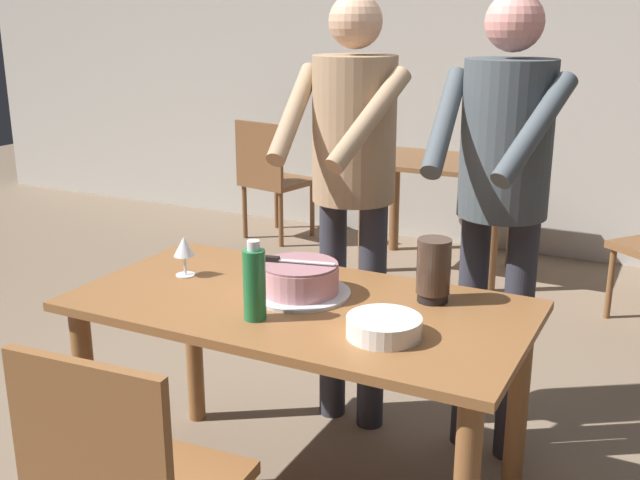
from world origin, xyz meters
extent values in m
cube|color=#BCB7AD|center=(0.00, 3.36, 1.35)|extent=(10.00, 0.12, 2.70)
cube|color=brown|center=(0.00, 0.00, 0.73)|extent=(1.48, 0.76, 0.03)
cylinder|color=brown|center=(-0.66, -0.31, 0.36)|extent=(0.07, 0.07, 0.72)
cylinder|color=brown|center=(-0.66, 0.31, 0.36)|extent=(0.07, 0.07, 0.72)
cylinder|color=brown|center=(0.66, 0.31, 0.36)|extent=(0.07, 0.07, 0.72)
cylinder|color=silver|center=(-0.03, 0.06, 0.76)|extent=(0.34, 0.34, 0.01)
cylinder|color=#D18C93|center=(-0.03, 0.06, 0.81)|extent=(0.26, 0.26, 0.09)
cylinder|color=#926267|center=(-0.03, 0.06, 0.86)|extent=(0.25, 0.25, 0.01)
cube|color=silver|center=(-0.01, 0.06, 0.87)|extent=(0.20, 0.06, 0.00)
cube|color=black|center=(-0.14, 0.03, 0.87)|extent=(0.08, 0.04, 0.02)
cylinder|color=white|center=(0.35, -0.14, 0.76)|extent=(0.22, 0.22, 0.01)
cylinder|color=white|center=(0.35, -0.14, 0.77)|extent=(0.22, 0.22, 0.01)
cylinder|color=white|center=(0.35, -0.14, 0.78)|extent=(0.22, 0.22, 0.01)
cylinder|color=white|center=(0.35, -0.14, 0.79)|extent=(0.22, 0.22, 0.01)
cylinder|color=white|center=(0.35, -0.14, 0.80)|extent=(0.22, 0.22, 0.01)
cylinder|color=white|center=(0.35, -0.14, 0.81)|extent=(0.22, 0.22, 0.01)
cylinder|color=silver|center=(-0.49, 0.04, 0.75)|extent=(0.07, 0.07, 0.00)
cylinder|color=silver|center=(-0.49, 0.04, 0.79)|extent=(0.01, 0.01, 0.07)
cone|color=silver|center=(-0.49, 0.04, 0.86)|extent=(0.08, 0.08, 0.07)
cylinder|color=#1E6B38|center=(-0.05, -0.19, 0.86)|extent=(0.07, 0.07, 0.22)
cylinder|color=silver|center=(-0.05, -0.19, 0.98)|extent=(0.04, 0.04, 0.03)
cylinder|color=black|center=(0.38, 0.20, 0.77)|extent=(0.10, 0.10, 0.03)
cylinder|color=#3F2D23|center=(0.38, 0.20, 0.87)|extent=(0.11, 0.11, 0.18)
cylinder|color=#2D2D38|center=(0.01, 0.60, 0.47)|extent=(0.11, 0.11, 0.95)
cylinder|color=#2D2D38|center=(-0.17, 0.61, 0.47)|extent=(0.11, 0.11, 0.95)
cylinder|color=#997A5B|center=(-0.08, 0.60, 1.23)|extent=(0.32, 0.32, 0.55)
sphere|color=tan|center=(-0.08, 0.60, 1.62)|extent=(0.20, 0.20, 0.20)
cylinder|color=#997A5B|center=(0.06, 0.41, 1.30)|extent=(0.18, 0.42, 0.34)
cylinder|color=#997A5B|center=(-0.25, 0.43, 1.30)|extent=(0.13, 0.42, 0.34)
cylinder|color=#2D2D38|center=(0.58, 0.62, 0.47)|extent=(0.11, 0.11, 0.95)
cylinder|color=#2D2D38|center=(0.40, 0.64, 0.47)|extent=(0.11, 0.11, 0.95)
cylinder|color=#3F474C|center=(0.49, 0.63, 1.23)|extent=(0.32, 0.32, 0.55)
sphere|color=tan|center=(0.49, 0.63, 1.62)|extent=(0.20, 0.20, 0.20)
cylinder|color=#3F474C|center=(0.62, 0.43, 1.30)|extent=(0.20, 0.42, 0.34)
cylinder|color=#3F474C|center=(0.31, 0.47, 1.30)|extent=(0.11, 0.42, 0.34)
cube|color=brown|center=(-0.08, -0.89, 0.68)|extent=(0.44, 0.06, 0.45)
cube|color=brown|center=(-0.38, 2.66, 0.72)|extent=(1.00, 0.70, 0.03)
cylinder|color=brown|center=(-0.81, 2.38, 0.35)|extent=(0.07, 0.07, 0.71)
cylinder|color=brown|center=(0.04, 2.38, 0.35)|extent=(0.07, 0.07, 0.71)
cylinder|color=brown|center=(-0.81, 2.93, 0.35)|extent=(0.07, 0.07, 0.71)
cylinder|color=brown|center=(0.04, 2.93, 0.35)|extent=(0.07, 0.07, 0.71)
cube|color=brown|center=(-1.71, 2.84, 0.43)|extent=(0.52, 0.52, 0.04)
cylinder|color=brown|center=(-1.86, 3.06, 0.21)|extent=(0.04, 0.04, 0.41)
cylinder|color=brown|center=(-1.50, 2.98, 0.21)|extent=(0.04, 0.04, 0.41)
cylinder|color=brown|center=(-1.93, 2.70, 0.21)|extent=(0.04, 0.04, 0.41)
cylinder|color=brown|center=(-1.57, 2.63, 0.21)|extent=(0.04, 0.04, 0.41)
cube|color=brown|center=(-1.76, 2.64, 0.68)|extent=(0.44, 0.12, 0.45)
cylinder|color=brown|center=(0.74, 2.26, 0.21)|extent=(0.04, 0.04, 0.41)
camera|label=1|loc=(1.10, -2.03, 1.65)|focal=42.77mm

